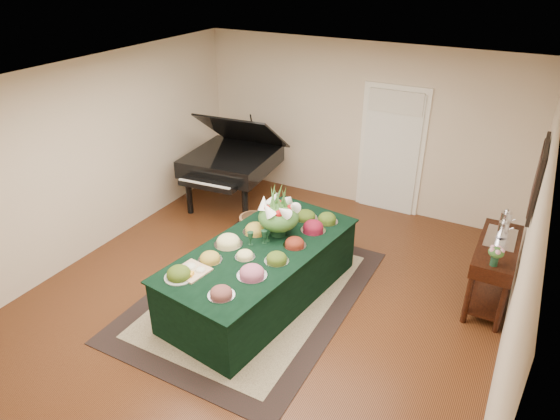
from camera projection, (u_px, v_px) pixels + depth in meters
The scene contains 14 objects.
ground at pixel (269, 291), 6.44m from camera, with size 6.00×6.00×0.00m, color black.
area_rug at pixel (254, 293), 6.39m from camera, with size 2.41×3.37×0.01m.
kitchen_doorway at pixel (391, 152), 8.03m from camera, with size 1.05×0.07×2.10m.
buffet_table at pixel (262, 273), 6.15m from camera, with size 1.59×2.77×0.75m.
food_platters at pixel (264, 241), 6.03m from camera, with size 1.23×2.32×0.12m.
cutting_board at pixel (192, 269), 5.52m from camera, with size 0.39×0.39×0.10m.
green_goblets at pixel (261, 237), 6.03m from camera, with size 0.21×0.25×0.18m.
floral_centerpiece at pixel (279, 212), 6.11m from camera, with size 0.53×0.53×0.53m.
grand_piano at pixel (232, 161), 8.24m from camera, with size 1.53×1.71×1.65m.
wicker_basket at pixel (253, 224), 7.73m from camera, with size 0.42×0.42×0.26m, color #96633C.
mahogany_sideboard at pixel (496, 258), 5.94m from camera, with size 0.45×1.23×0.85m.
tea_service at pixel (504, 226), 5.99m from camera, with size 0.34×0.58×0.30m.
pink_bouquet at pixel (496, 253), 5.39m from camera, with size 0.19×0.19×0.24m.
wall_painting at pixel (538, 177), 5.34m from camera, with size 0.05×0.95×0.75m.
Camera 1 is at (2.59, -4.52, 3.92)m, focal length 32.00 mm.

